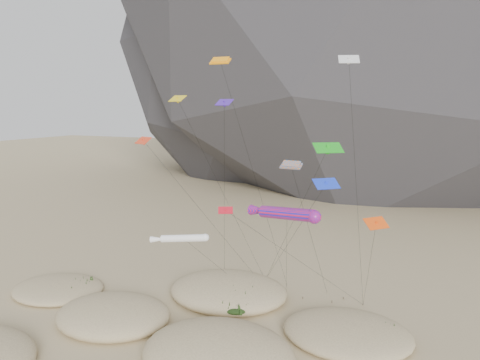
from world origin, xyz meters
TOP-DOWN VIEW (x-y plane):
  - dunes at (-2.97, 3.83)m, footprint 53.99×40.64m
  - dune_grass at (-1.46, 3.67)m, footprint 41.57×26.78m
  - kite_stakes at (2.34, 23.16)m, footprint 21.56×4.78m
  - rainbow_tube_kite at (6.05, 11.69)m, footprint 8.74×12.39m
  - white_tube_kite at (-2.71, 6.32)m, footprint 5.79×17.73m
  - orange_parafoil at (-2.68, 15.41)m, footprint 6.39×9.28m
  - multi_parafoil at (6.89, 11.11)m, footprint 2.14×13.42m
  - delta_kites at (5.30, 11.40)m, footprint 25.75×20.48m

SIDE VIEW (x-z plane):
  - kite_stakes at x=2.34m, z-range 0.00..0.30m
  - dunes at x=-2.97m, z-range -1.43..2.85m
  - dune_grass at x=-1.46m, z-range 0.05..1.62m
  - white_tube_kite at x=-2.71m, z-range 4.99..16.16m
  - rainbow_tube_kite at x=6.05m, z-range 5.87..19.66m
  - multi_parafoil at x=6.89m, z-range 8.41..26.56m
  - delta_kites at x=5.30m, z-range 4.88..33.04m
  - orange_parafoil at x=-2.68m, z-range 13.40..41.99m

